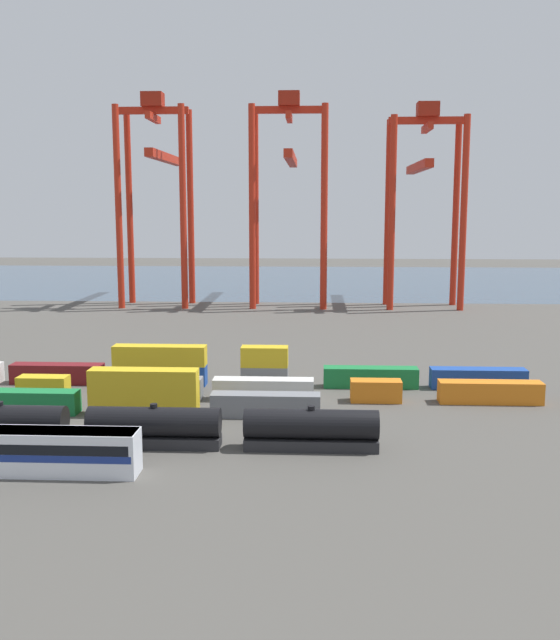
% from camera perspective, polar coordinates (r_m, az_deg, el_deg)
% --- Properties ---
extents(ground_plane, '(420.00, 420.00, 0.00)m').
position_cam_1_polar(ground_plane, '(124.86, -5.41, -1.70)').
color(ground_plane, '#4C4944').
extents(harbour_water, '(400.00, 110.00, 0.01)m').
position_cam_1_polar(harbour_water, '(231.03, -1.58, 3.19)').
color(harbour_water, '#384C60').
rests_on(harbour_water, ground_plane).
extents(freight_tank_row, '(43.09, 2.81, 4.27)m').
position_cam_1_polar(freight_tank_row, '(70.78, -9.99, -8.36)').
color(freight_tank_row, '#232326').
rests_on(freight_tank_row, ground_plane).
extents(shipping_container_1, '(12.10, 2.44, 2.60)m').
position_cam_1_polar(shipping_container_1, '(85.95, -19.64, -6.15)').
color(shipping_container_1, '#197538').
rests_on(shipping_container_1, ground_plane).
extents(shipping_container_2, '(12.10, 2.44, 2.60)m').
position_cam_1_polar(shipping_container_2, '(81.77, -10.76, -6.54)').
color(shipping_container_2, gold).
rests_on(shipping_container_2, ground_plane).
extents(shipping_container_3, '(12.10, 2.44, 2.60)m').
position_cam_1_polar(shipping_container_3, '(81.12, -10.81, -4.77)').
color(shipping_container_3, gold).
rests_on(shipping_container_3, shipping_container_2).
extents(shipping_container_4, '(12.10, 2.44, 2.60)m').
position_cam_1_polar(shipping_container_4, '(79.71, -1.16, -6.79)').
color(shipping_container_4, slate).
rests_on(shipping_container_4, ground_plane).
extents(shipping_container_6, '(6.04, 2.44, 2.60)m').
position_cam_1_polar(shipping_container_6, '(92.37, -18.34, -5.06)').
color(shipping_container_6, gold).
rests_on(shipping_container_6, ground_plane).
extents(shipping_container_7, '(12.10, 2.44, 2.60)m').
position_cam_1_polar(shipping_container_7, '(88.43, -10.13, -5.35)').
color(shipping_container_7, slate).
rests_on(shipping_container_7, ground_plane).
extents(shipping_container_8, '(12.10, 2.44, 2.60)m').
position_cam_1_polar(shipping_container_8, '(86.43, -1.34, -5.55)').
color(shipping_container_8, silver).
rests_on(shipping_container_8, ground_plane).
extents(shipping_container_9, '(6.04, 2.44, 2.60)m').
position_cam_1_polar(shipping_container_9, '(86.52, 7.65, -5.61)').
color(shipping_container_9, orange).
rests_on(shipping_container_9, ground_plane).
extents(shipping_container_10, '(12.10, 2.44, 2.60)m').
position_cam_1_polar(shipping_container_10, '(88.68, 16.41, -5.54)').
color(shipping_container_10, orange).
rests_on(shipping_container_10, ground_plane).
extents(shipping_container_13, '(12.10, 2.44, 2.60)m').
position_cam_1_polar(shipping_container_13, '(98.94, -17.32, -4.10)').
color(shipping_container_13, maroon).
rests_on(shipping_container_13, ground_plane).
extents(shipping_container_14, '(12.10, 2.44, 2.60)m').
position_cam_1_polar(shipping_container_14, '(95.11, -9.52, -4.33)').
color(shipping_container_14, '#1C4299').
rests_on(shipping_container_14, ground_plane).
extents(shipping_container_15, '(12.10, 2.44, 2.60)m').
position_cam_1_polar(shipping_container_15, '(94.56, -9.56, -2.79)').
color(shipping_container_15, gold).
rests_on(shipping_container_15, shipping_container_14).
extents(shipping_container_16, '(6.04, 2.44, 2.60)m').
position_cam_1_polar(shipping_container_16, '(93.16, -1.23, -4.49)').
color(shipping_container_16, slate).
rests_on(shipping_container_16, ground_plane).
extents(shipping_container_17, '(6.04, 2.44, 2.60)m').
position_cam_1_polar(shipping_container_17, '(92.59, -1.24, -2.92)').
color(shipping_container_17, gold).
rests_on(shipping_container_17, shipping_container_16).
extents(shipping_container_18, '(12.10, 2.44, 2.60)m').
position_cam_1_polar(shipping_container_18, '(93.21, 7.23, -4.55)').
color(shipping_container_18, '#197538').
rests_on(shipping_container_18, ground_plane).
extents(shipping_container_19, '(12.10, 2.44, 2.60)m').
position_cam_1_polar(shipping_container_19, '(95.25, 15.51, -4.51)').
color(shipping_container_19, '#1C4299').
rests_on(shipping_container_19, ground_plane).
extents(gantry_crane_west, '(16.42, 37.17, 49.03)m').
position_cam_1_polar(gantry_crane_west, '(174.30, -9.75, 10.96)').
color(gantry_crane_west, red).
rests_on(gantry_crane_west, ground_plane).
extents(gantry_crane_central, '(17.84, 38.94, 48.98)m').
position_cam_1_polar(gantry_crane_central, '(170.58, 0.76, 11.13)').
color(gantry_crane_central, red).
rests_on(gantry_crane_central, ground_plane).
extents(gantry_crane_east, '(17.47, 33.64, 46.44)m').
position_cam_1_polar(gantry_crane_east, '(171.54, 11.40, 10.40)').
color(gantry_crane_east, red).
rests_on(gantry_crane_east, ground_plane).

